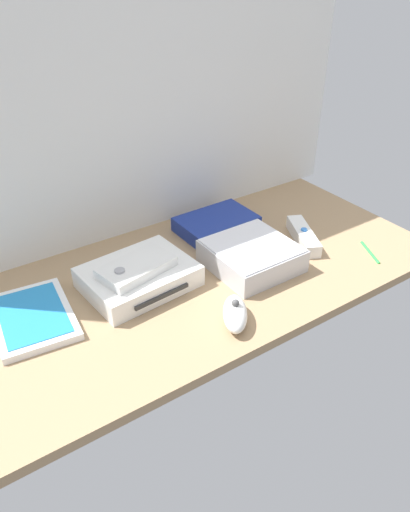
# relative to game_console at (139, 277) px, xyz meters

# --- Properties ---
(ground_plane) EXTENTS (1.00, 0.48, 0.02)m
(ground_plane) POSITION_rel_game_console_xyz_m (0.14, -0.03, -0.03)
(ground_plane) COLOR #9E7F5B
(ground_plane) RESTS_ON ground
(back_wall) EXTENTS (1.10, 0.01, 0.64)m
(back_wall) POSITION_rel_game_console_xyz_m (0.14, 0.21, 0.30)
(back_wall) COLOR white
(back_wall) RESTS_ON ground
(game_console) EXTENTS (0.22, 0.18, 0.04)m
(game_console) POSITION_rel_game_console_xyz_m (0.00, 0.00, 0.00)
(game_console) COLOR white
(game_console) RESTS_ON ground_plane
(mini_computer) EXTENTS (0.17, 0.17, 0.05)m
(mini_computer) POSITION_rel_game_console_xyz_m (0.23, -0.07, 0.00)
(mini_computer) COLOR silver
(mini_computer) RESTS_ON ground_plane
(game_case) EXTENTS (0.16, 0.20, 0.02)m
(game_case) POSITION_rel_game_console_xyz_m (-0.21, 0.01, -0.01)
(game_case) COLOR white
(game_case) RESTS_ON ground_plane
(network_router) EXTENTS (0.18, 0.13, 0.03)m
(network_router) POSITION_rel_game_console_xyz_m (0.26, 0.10, -0.00)
(network_router) COLOR navy
(network_router) RESTS_ON ground_plane
(remote_wand) EXTENTS (0.10, 0.15, 0.03)m
(remote_wand) POSITION_rel_game_console_xyz_m (0.39, -0.06, -0.01)
(remote_wand) COLOR white
(remote_wand) RESTS_ON ground_plane
(remote_nunchuk) EXTENTS (0.09, 0.11, 0.05)m
(remote_nunchuk) POSITION_rel_game_console_xyz_m (0.09, -0.20, -0.00)
(remote_nunchuk) COLOR white
(remote_nunchuk) RESTS_ON ground_plane
(remote_classic_pad) EXTENTS (0.16, 0.11, 0.02)m
(remote_classic_pad) POSITION_rel_game_console_xyz_m (-0.01, -0.01, 0.03)
(remote_classic_pad) COLOR white
(remote_classic_pad) RESTS_ON game_console
(stylus_pen) EXTENTS (0.04, 0.08, 0.01)m
(stylus_pen) POSITION_rel_game_console_xyz_m (0.48, -0.18, -0.02)
(stylus_pen) COLOR green
(stylus_pen) RESTS_ON ground_plane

